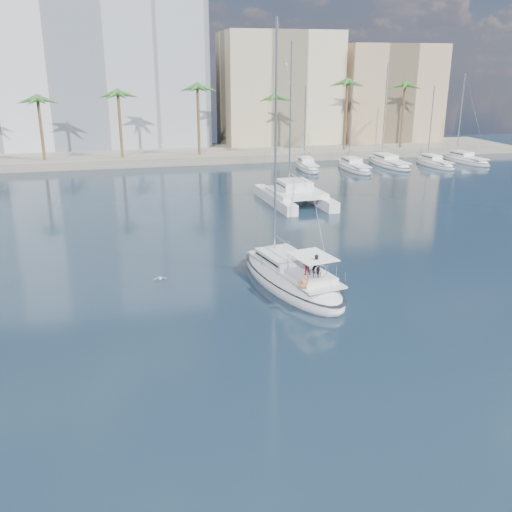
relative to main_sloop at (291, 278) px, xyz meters
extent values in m
plane|color=black|center=(-4.17, -3.16, -0.54)|extent=(160.00, 160.00, 0.00)
cube|color=gray|center=(-4.17, 57.84, 0.06)|extent=(120.00, 14.00, 1.20)
cube|color=silver|center=(-16.17, 69.84, 13.46)|extent=(42.00, 16.00, 28.00)
cube|color=beige|center=(17.83, 66.84, 9.46)|extent=(20.00, 14.00, 20.00)
cube|color=tan|center=(37.83, 64.84, 8.46)|extent=(18.00, 12.00, 18.00)
cylinder|color=brown|center=(-4.17, 53.84, 4.71)|extent=(0.44, 0.44, 10.50)
sphere|color=#2D6324|center=(-4.17, 53.84, 9.96)|extent=(3.60, 3.60, 3.60)
cylinder|color=brown|center=(29.83, 53.84, 4.71)|extent=(0.44, 0.44, 10.50)
sphere|color=#2D6324|center=(29.83, 53.84, 9.96)|extent=(3.60, 3.60, 3.60)
ellipsoid|color=silver|center=(0.00, 0.00, -0.17)|extent=(6.21, 12.68, 2.52)
ellipsoid|color=black|center=(0.00, 0.00, 0.19)|extent=(6.26, 12.80, 0.18)
cube|color=silver|center=(0.05, -0.23, 0.78)|extent=(4.51, 9.48, 0.12)
cube|color=silver|center=(-0.23, 1.15, 1.14)|extent=(3.34, 4.41, 0.60)
cube|color=black|center=(-0.23, 1.15, 1.16)|extent=(3.27, 3.96, 0.14)
cylinder|color=#B7BABF|center=(-0.51, 2.52, 8.81)|extent=(0.15, 0.15, 15.94)
cylinder|color=#B7BABF|center=(-0.02, 0.12, 2.34)|extent=(1.08, 4.83, 0.11)
cube|color=silver|center=(0.51, -2.52, 1.02)|extent=(2.86, 3.44, 0.36)
cube|color=white|center=(0.53, -2.63, 2.39)|extent=(2.86, 3.44, 0.04)
torus|color=silver|center=(0.74, -3.66, 1.69)|extent=(0.95, 0.24, 0.96)
torus|color=#DD560B|center=(-0.62, -4.42, 1.39)|extent=(0.66, 0.32, 0.64)
imported|color=black|center=(0.58, -3.28, 1.97)|extent=(0.65, 0.53, 1.53)
imported|color=#A51921|center=(0.19, -2.64, 1.81)|extent=(0.72, 0.65, 1.21)
cube|color=silver|center=(5.35, 23.65, 0.01)|extent=(1.82, 11.55, 1.10)
cube|color=silver|center=(9.89, 23.89, 0.01)|extent=(1.82, 11.55, 1.10)
cube|color=silver|center=(7.65, 23.19, 0.76)|extent=(5.48, 6.59, 0.50)
cube|color=silver|center=(7.62, 23.77, 1.46)|extent=(3.34, 3.62, 1.00)
cube|color=black|center=(7.62, 23.77, 1.51)|extent=(3.34, 3.16, 0.18)
cylinder|color=#B7BABF|center=(7.53, 25.49, 8.62)|extent=(0.18, 0.18, 15.33)
ellipsoid|color=silver|center=(-8.71, 2.59, -0.20)|extent=(0.20, 0.37, 0.18)
sphere|color=silver|center=(-8.71, 2.76, -0.18)|extent=(0.10, 0.10, 0.10)
cube|color=gray|center=(-8.97, 2.59, -0.17)|extent=(0.43, 0.16, 0.10)
cube|color=gray|center=(-8.44, 2.59, -0.17)|extent=(0.43, 0.16, 0.10)
camera|label=1|loc=(-10.98, -34.97, 13.85)|focal=40.00mm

